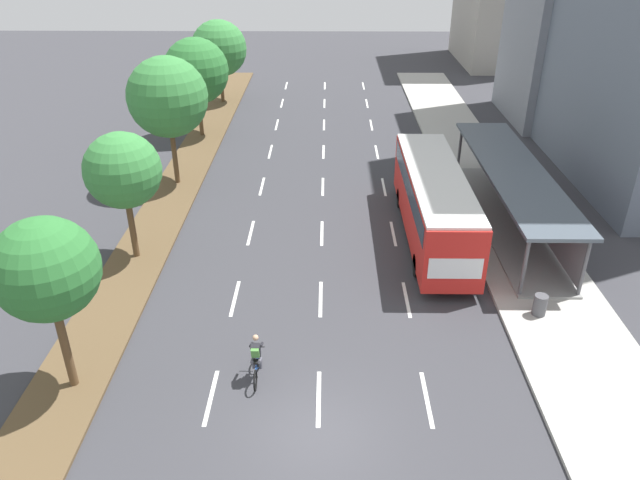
{
  "coord_description": "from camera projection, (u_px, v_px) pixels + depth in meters",
  "views": [
    {
      "loc": [
        0.22,
        -13.19,
        13.84
      ],
      "look_at": [
        -0.06,
        10.02,
        1.2
      ],
      "focal_mm": 33.86,
      "sensor_mm": 36.0,
      "label": 1
    }
  ],
  "objects": [
    {
      "name": "ground_plane",
      "position": [
        318.0,
        433.0,
        18.21
      ],
      "size": [
        140.0,
        140.0,
        0.0
      ],
      "primitive_type": "plane",
      "color": "#38383D"
    },
    {
      "name": "median_strip",
      "position": [
        184.0,
        176.0,
        35.83
      ],
      "size": [
        2.6,
        52.0,
        0.12
      ],
      "primitive_type": "cube",
      "color": "brown",
      "rests_on": "ground"
    },
    {
      "name": "sidewalk_right",
      "position": [
        479.0,
        177.0,
        35.64
      ],
      "size": [
        4.5,
        52.0,
        0.15
      ],
      "primitive_type": "cube",
      "color": "#ADAAA3",
      "rests_on": "ground"
    },
    {
      "name": "lane_divider_left",
      "position": [
        262.0,
        186.0,
        34.62
      ],
      "size": [
        0.14,
        48.28,
        0.01
      ],
      "color": "white",
      "rests_on": "ground"
    },
    {
      "name": "lane_divider_center",
      "position": [
        323.0,
        187.0,
        34.58
      ],
      "size": [
        0.14,
        48.28,
        0.01
      ],
      "color": "white",
      "rests_on": "ground"
    },
    {
      "name": "lane_divider_right",
      "position": [
        384.0,
        187.0,
        34.54
      ],
      "size": [
        0.14,
        48.28,
        0.01
      ],
      "color": "white",
      "rests_on": "ground"
    },
    {
      "name": "bus_shelter",
      "position": [
        517.0,
        190.0,
        29.51
      ],
      "size": [
        2.9,
        14.27,
        2.86
      ],
      "color": "gray",
      "rests_on": "sidewalk_right"
    },
    {
      "name": "bus",
      "position": [
        434.0,
        199.0,
        28.18
      ],
      "size": [
        2.54,
        11.29,
        3.37
      ],
      "color": "red",
      "rests_on": "ground"
    },
    {
      "name": "cyclist",
      "position": [
        256.0,
        359.0,
        20.01
      ],
      "size": [
        0.46,
        1.82,
        1.71
      ],
      "color": "black",
      "rests_on": "ground"
    },
    {
      "name": "median_tree_nearest",
      "position": [
        46.0,
        270.0,
        17.86
      ],
      "size": [
        3.21,
        3.21,
        6.03
      ],
      "color": "brown",
      "rests_on": "median_strip"
    },
    {
      "name": "median_tree_second",
      "position": [
        123.0,
        171.0,
        25.44
      ],
      "size": [
        3.28,
        3.28,
        5.78
      ],
      "color": "brown",
      "rests_on": "median_strip"
    },
    {
      "name": "median_tree_third",
      "position": [
        168.0,
        97.0,
        32.49
      ],
      "size": [
        4.36,
        4.36,
        7.14
      ],
      "color": "brown",
      "rests_on": "median_strip"
    },
    {
      "name": "median_tree_fourth",
      "position": [
        196.0,
        71.0,
        40.19
      ],
      "size": [
        4.36,
        4.36,
        6.6
      ],
      "color": "brown",
      "rests_on": "median_strip"
    },
    {
      "name": "median_tree_fifth",
      "position": [
        219.0,
        49.0,
        47.71
      ],
      "size": [
        4.38,
        4.38,
        6.43
      ],
      "color": "brown",
      "rests_on": "median_strip"
    },
    {
      "name": "trash_bin",
      "position": [
        540.0,
        305.0,
        23.15
      ],
      "size": [
        0.52,
        0.52,
        0.85
      ],
      "primitive_type": "cylinder",
      "color": "#4C4C51",
      "rests_on": "sidewalk_right"
    }
  ]
}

